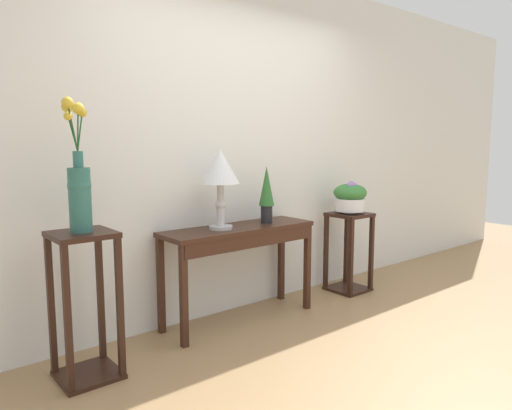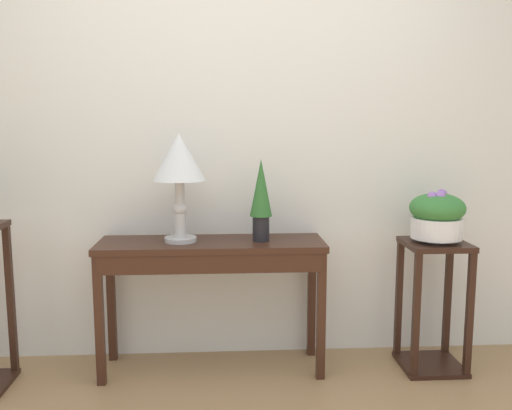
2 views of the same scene
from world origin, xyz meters
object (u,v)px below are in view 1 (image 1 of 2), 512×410
at_px(pedestal_stand_right, 348,252).
at_px(planter_bowl_wide_right, 350,197).
at_px(potted_plant_on_console, 267,192).
at_px(pedestal_stand_left, 85,306).
at_px(table_lamp, 220,171).
at_px(flower_vase_tall_left, 79,185).
at_px(console_table, 241,241).

height_order(pedestal_stand_right, planter_bowl_wide_right, planter_bowl_wide_right).
height_order(potted_plant_on_console, pedestal_stand_left, potted_plant_on_console).
distance_m(table_lamp, flower_vase_tall_left, 1.09).
height_order(potted_plant_on_console, flower_vase_tall_left, flower_vase_tall_left).
xyz_separation_m(pedestal_stand_left, pedestal_stand_right, (2.50, 0.10, -0.07)).
bearing_deg(console_table, table_lamp, 172.08).
bearing_deg(planter_bowl_wide_right, potted_plant_on_console, 177.03).
height_order(pedestal_stand_left, planter_bowl_wide_right, planter_bowl_wide_right).
bearing_deg(pedestal_stand_right, flower_vase_tall_left, -177.70).
relative_size(console_table, pedestal_stand_left, 1.42).
relative_size(console_table, flower_vase_tall_left, 1.67).
height_order(console_table, potted_plant_on_console, potted_plant_on_console).
relative_size(console_table, potted_plant_on_console, 2.75).
bearing_deg(flower_vase_tall_left, pedestal_stand_left, 3.84).
bearing_deg(pedestal_stand_right, table_lamp, 177.73).
height_order(console_table, planter_bowl_wide_right, planter_bowl_wide_right).
xyz_separation_m(potted_plant_on_console, pedestal_stand_right, (0.97, -0.05, -0.63)).
bearing_deg(potted_plant_on_console, console_table, -176.38).
xyz_separation_m(potted_plant_on_console, planter_bowl_wide_right, (0.97, -0.05, -0.11)).
xyz_separation_m(console_table, potted_plant_on_console, (0.28, 0.02, 0.36)).
height_order(table_lamp, flower_vase_tall_left, flower_vase_tall_left).
height_order(flower_vase_tall_left, planter_bowl_wide_right, flower_vase_tall_left).
bearing_deg(table_lamp, planter_bowl_wide_right, -2.29).
distance_m(potted_plant_on_console, planter_bowl_wide_right, 0.98).
relative_size(potted_plant_on_console, pedestal_stand_right, 0.61).
bearing_deg(flower_vase_tall_left, pedestal_stand_right, 2.30).
xyz_separation_m(pedestal_stand_right, planter_bowl_wide_right, (-0.00, -0.00, 0.52)).
bearing_deg(potted_plant_on_console, planter_bowl_wide_right, -2.97).
distance_m(console_table, pedestal_stand_left, 1.27).
relative_size(pedestal_stand_left, planter_bowl_wide_right, 2.90).
bearing_deg(pedestal_stand_left, planter_bowl_wide_right, 2.29).
bearing_deg(pedestal_stand_left, flower_vase_tall_left, -176.16).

